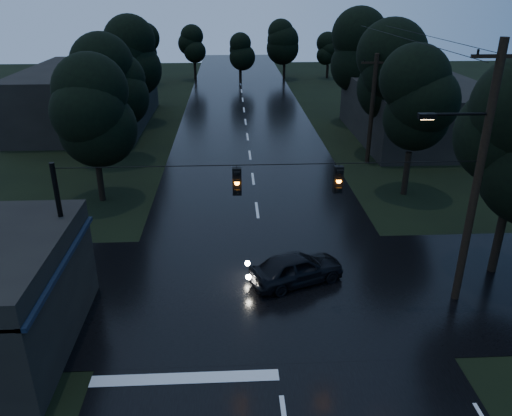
{
  "coord_description": "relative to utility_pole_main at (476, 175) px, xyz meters",
  "views": [
    {
      "loc": [
        -1.38,
        -5.45,
        11.47
      ],
      "look_at": [
        -0.4,
        13.42,
        3.08
      ],
      "focal_mm": 35.0,
      "sensor_mm": 36.0,
      "label": 1
    }
  ],
  "objects": [
    {
      "name": "main_road",
      "position": [
        -7.41,
        19.0,
        -5.26
      ],
      "size": [
        12.0,
        120.0,
        0.02
      ],
      "primitive_type": "cube",
      "color": "black",
      "rests_on": "ground"
    },
    {
      "name": "cross_street",
      "position": [
        -7.41,
        1.0,
        -5.26
      ],
      "size": [
        60.0,
        9.0,
        0.02
      ],
      "primitive_type": "cube",
      "color": "black",
      "rests_on": "ground"
    },
    {
      "name": "building_far_right",
      "position": [
        6.59,
        23.0,
        -3.06
      ],
      "size": [
        10.0,
        14.0,
        4.4
      ],
      "primitive_type": "cube",
      "color": "black",
      "rests_on": "ground"
    },
    {
      "name": "building_far_left",
      "position": [
        -21.41,
        29.0,
        -2.76
      ],
      "size": [
        10.0,
        16.0,
        5.0
      ],
      "primitive_type": "cube",
      "color": "black",
      "rests_on": "ground"
    },
    {
      "name": "utility_pole_main",
      "position": [
        0.0,
        0.0,
        0.0
      ],
      "size": [
        3.5,
        0.3,
        10.0
      ],
      "color": "black",
      "rests_on": "ground"
    },
    {
      "name": "utility_pole_far",
      "position": [
        0.89,
        17.0,
        -1.38
      ],
      "size": [
        2.0,
        0.3,
        7.5
      ],
      "color": "black",
      "rests_on": "ground"
    },
    {
      "name": "anchor_pole_left",
      "position": [
        -14.91,
        0.0,
        -2.26
      ],
      "size": [
        0.18,
        0.18,
        6.0
      ],
      "primitive_type": "cylinder",
      "color": "black",
      "rests_on": "ground"
    },
    {
      "name": "span_signals",
      "position": [
        -6.85,
        -0.01,
        -0.01
      ],
      "size": [
        15.0,
        0.37,
        1.12
      ],
      "color": "black",
      "rests_on": "ground"
    },
    {
      "name": "tree_left_a",
      "position": [
        -16.41,
        11.0,
        -0.02
      ],
      "size": [
        3.92,
        3.92,
        8.26
      ],
      "color": "black",
      "rests_on": "ground"
    },
    {
      "name": "tree_left_b",
      "position": [
        -17.01,
        19.0,
        0.36
      ],
      "size": [
        4.2,
        4.2,
        8.85
      ],
      "color": "black",
      "rests_on": "ground"
    },
    {
      "name": "tree_left_c",
      "position": [
        -17.61,
        29.0,
        0.74
      ],
      "size": [
        4.48,
        4.48,
        9.44
      ],
      "color": "black",
      "rests_on": "ground"
    },
    {
      "name": "tree_right_a",
      "position": [
        1.59,
        11.0,
        0.36
      ],
      "size": [
        4.2,
        4.2,
        8.85
      ],
      "color": "black",
      "rests_on": "ground"
    },
    {
      "name": "tree_right_b",
      "position": [
        2.19,
        19.0,
        0.74
      ],
      "size": [
        4.48,
        4.48,
        9.44
      ],
      "color": "black",
      "rests_on": "ground"
    },
    {
      "name": "tree_right_c",
      "position": [
        2.79,
        29.0,
        1.11
      ],
      "size": [
        4.76,
        4.76,
        10.03
      ],
      "color": "black",
      "rests_on": "ground"
    },
    {
      "name": "car",
      "position": [
        -6.15,
        1.53,
        -4.57
      ],
      "size": [
        4.34,
        2.99,
        1.37
      ],
      "primitive_type": "imported",
      "rotation": [
        0.0,
        0.0,
        1.95
      ],
      "color": "black",
      "rests_on": "ground"
    }
  ]
}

